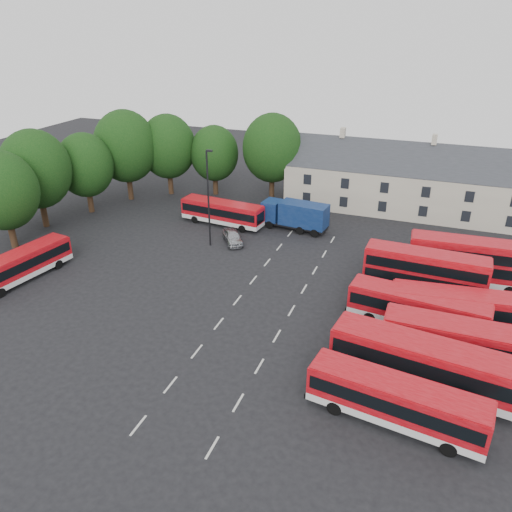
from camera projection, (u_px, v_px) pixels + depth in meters
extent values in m
plane|color=black|center=(228.00, 311.00, 42.42)|extent=(140.00, 140.00, 0.00)
cube|color=beige|center=(138.00, 425.00, 30.60)|extent=(0.15, 1.80, 0.01)
cube|color=beige|center=(170.00, 385.00, 33.98)|extent=(0.15, 1.80, 0.01)
cube|color=beige|center=(197.00, 351.00, 37.36)|extent=(0.15, 1.80, 0.01)
cube|color=beige|center=(219.00, 324.00, 40.73)|extent=(0.15, 1.80, 0.01)
cube|color=beige|center=(237.00, 300.00, 44.11)|extent=(0.15, 1.80, 0.01)
cube|color=beige|center=(253.00, 280.00, 47.49)|extent=(0.15, 1.80, 0.01)
cube|color=beige|center=(267.00, 262.00, 50.86)|extent=(0.15, 1.80, 0.01)
cube|color=beige|center=(279.00, 247.00, 54.24)|extent=(0.15, 1.80, 0.01)
cube|color=beige|center=(290.00, 234.00, 57.62)|extent=(0.15, 1.80, 0.01)
cube|color=beige|center=(212.00, 448.00, 29.03)|extent=(0.15, 1.80, 0.01)
cube|color=beige|center=(238.00, 403.00, 32.41)|extent=(0.15, 1.80, 0.01)
cube|color=beige|center=(259.00, 366.00, 35.78)|extent=(0.15, 1.80, 0.01)
cube|color=beige|center=(277.00, 336.00, 39.16)|extent=(0.15, 1.80, 0.01)
cube|color=beige|center=(291.00, 311.00, 42.54)|extent=(0.15, 1.80, 0.01)
cube|color=beige|center=(304.00, 289.00, 45.91)|extent=(0.15, 1.80, 0.01)
cube|color=beige|center=(315.00, 270.00, 49.29)|extent=(0.15, 1.80, 0.01)
cube|color=beige|center=(324.00, 254.00, 52.67)|extent=(0.15, 1.80, 0.01)
cube|color=beige|center=(333.00, 240.00, 56.04)|extent=(0.15, 1.80, 0.01)
cylinder|color=black|center=(12.00, 231.00, 53.46)|extent=(0.70, 0.70, 3.85)
ellipsoid|color=black|center=(2.00, 191.00, 51.52)|extent=(7.26, 7.26, 8.35)
cylinder|color=black|center=(43.00, 210.00, 58.76)|extent=(0.70, 0.70, 4.20)
ellipsoid|color=black|center=(35.00, 169.00, 56.65)|extent=(7.92, 7.92, 9.11)
cylinder|color=black|center=(90.00, 198.00, 63.31)|extent=(0.70, 0.70, 3.67)
ellipsoid|color=black|center=(85.00, 165.00, 61.46)|extent=(6.93, 6.93, 7.97)
cylinder|color=black|center=(130.00, 184.00, 67.60)|extent=(0.70, 0.70, 4.38)
ellipsoid|color=black|center=(125.00, 146.00, 65.39)|extent=(8.25, 8.25, 9.49)
cylinder|color=black|center=(170.00, 180.00, 69.79)|extent=(0.70, 0.70, 4.02)
ellipsoid|color=black|center=(168.00, 147.00, 67.76)|extent=(7.59, 7.59, 8.73)
cylinder|color=black|center=(215.00, 182.00, 69.71)|extent=(0.70, 0.70, 3.50)
ellipsoid|color=black|center=(214.00, 153.00, 67.94)|extent=(6.60, 6.60, 7.59)
cylinder|color=black|center=(272.00, 184.00, 67.88)|extent=(0.70, 0.70, 4.20)
ellipsoid|color=black|center=(272.00, 148.00, 65.77)|extent=(7.92, 7.92, 9.11)
cube|color=beige|center=(426.00, 193.00, 62.15)|extent=(35.00, 7.00, 5.50)
cube|color=#2D3035|center=(429.00, 172.00, 60.96)|extent=(35.70, 7.13, 7.13)
cube|color=beige|center=(343.00, 133.00, 62.70)|extent=(0.60, 0.90, 1.20)
cube|color=beige|center=(435.00, 139.00, 59.24)|extent=(0.60, 0.90, 1.20)
cube|color=silver|center=(394.00, 412.00, 30.56)|extent=(10.95, 3.93, 0.54)
cube|color=#AF0A14|center=(396.00, 397.00, 30.03)|extent=(10.95, 3.93, 1.90)
cube|color=black|center=(397.00, 396.00, 30.01)|extent=(10.54, 3.93, 0.93)
cube|color=#AF0A14|center=(398.00, 384.00, 29.60)|extent=(10.73, 3.80, 0.12)
cylinder|color=black|center=(335.00, 408.00, 31.28)|extent=(1.00, 0.41, 0.97)
cylinder|color=black|center=(455.00, 424.00, 30.07)|extent=(1.00, 0.41, 0.97)
cube|color=silver|center=(421.00, 375.00, 33.58)|extent=(12.47, 4.42, 0.61)
cube|color=#AF0A14|center=(424.00, 358.00, 32.98)|extent=(12.47, 4.42, 2.16)
cube|color=black|center=(424.00, 358.00, 32.96)|extent=(12.00, 4.42, 1.05)
cube|color=#AF0A14|center=(426.00, 344.00, 32.49)|extent=(12.22, 4.27, 0.13)
cylinder|color=black|center=(359.00, 372.00, 34.39)|extent=(1.14, 0.46, 1.11)
cylinder|color=black|center=(484.00, 386.00, 33.04)|extent=(1.14, 0.46, 1.11)
cube|color=silver|center=(464.00, 355.00, 35.69)|extent=(11.53, 2.72, 0.58)
cube|color=#AF0A14|center=(467.00, 339.00, 35.13)|extent=(11.53, 2.72, 2.04)
cube|color=black|center=(467.00, 339.00, 35.10)|extent=(11.07, 2.78, 0.99)
cube|color=#AF0A14|center=(470.00, 327.00, 34.66)|extent=(11.30, 2.62, 0.13)
cylinder|color=black|center=(408.00, 356.00, 36.01)|extent=(1.05, 0.30, 1.05)
cube|color=silver|center=(416.00, 319.00, 40.04)|extent=(11.01, 3.70, 0.54)
cube|color=#AF0A14|center=(418.00, 305.00, 39.51)|extent=(11.01, 3.70, 1.91)
cube|color=black|center=(418.00, 305.00, 39.48)|extent=(10.58, 3.70, 0.93)
cube|color=#AF0A14|center=(420.00, 294.00, 39.07)|extent=(10.78, 3.57, 0.12)
cylinder|color=black|center=(369.00, 317.00, 40.69)|extent=(1.01, 0.39, 0.98)
cylinder|color=black|center=(462.00, 325.00, 39.62)|extent=(1.01, 0.39, 0.98)
cube|color=silver|center=(459.00, 318.00, 40.14)|extent=(11.05, 3.66, 0.54)
cube|color=#AF0A14|center=(462.00, 305.00, 39.60)|extent=(11.05, 3.66, 1.92)
cube|color=black|center=(462.00, 304.00, 39.58)|extent=(10.63, 3.67, 0.94)
cube|color=#AF0A14|center=(464.00, 294.00, 39.17)|extent=(10.82, 3.54, 0.12)
cylinder|color=black|center=(415.00, 322.00, 40.04)|extent=(1.01, 0.38, 0.99)
cylinder|color=black|center=(502.00, 319.00, 40.47)|extent=(1.01, 0.38, 0.99)
cube|color=silver|center=(422.00, 288.00, 44.58)|extent=(10.52, 2.82, 0.52)
cube|color=#AF0A14|center=(425.00, 270.00, 43.78)|extent=(10.52, 2.82, 3.18)
cube|color=black|center=(424.00, 276.00, 44.04)|extent=(10.11, 2.86, 0.90)
cube|color=#AF0A14|center=(428.00, 253.00, 43.07)|extent=(10.31, 2.71, 0.11)
cylinder|color=black|center=(382.00, 289.00, 44.97)|extent=(0.96, 0.31, 0.95)
cylinder|color=black|center=(462.00, 292.00, 44.41)|extent=(0.96, 0.31, 0.95)
cube|color=black|center=(426.00, 263.00, 43.51)|extent=(10.11, 2.86, 0.90)
cube|color=silver|center=(467.00, 277.00, 46.39)|extent=(11.05, 3.00, 0.55)
cube|color=#AF0A14|center=(471.00, 258.00, 45.54)|extent=(11.05, 3.00, 3.33)
cube|color=black|center=(470.00, 265.00, 45.83)|extent=(10.62, 3.04, 0.95)
cube|color=#AF0A14|center=(475.00, 241.00, 44.80)|extent=(10.83, 2.89, 0.12)
cylinder|color=black|center=(427.00, 280.00, 46.50)|extent=(1.01, 0.33, 1.00)
cylinder|color=black|center=(506.00, 280.00, 46.51)|extent=(1.01, 0.33, 1.00)
cube|color=black|center=(473.00, 252.00, 45.26)|extent=(10.62, 3.04, 0.95)
cube|color=silver|center=(23.00, 273.00, 47.24)|extent=(3.77, 10.31, 0.50)
cube|color=#AF0A14|center=(21.00, 262.00, 46.74)|extent=(3.77, 10.31, 1.79)
cube|color=black|center=(20.00, 262.00, 46.72)|extent=(3.77, 9.92, 0.87)
cube|color=#AF0A14|center=(18.00, 253.00, 46.33)|extent=(3.65, 10.10, 0.11)
cylinder|color=black|center=(0.00, 293.00, 44.36)|extent=(0.39, 0.94, 0.92)
cylinder|color=black|center=(44.00, 260.00, 50.34)|extent=(0.39, 0.94, 0.92)
cube|color=silver|center=(223.00, 219.00, 59.79)|extent=(10.37, 3.41, 0.51)
cube|color=#AF0A14|center=(222.00, 210.00, 59.29)|extent=(10.37, 3.41, 1.80)
cube|color=black|center=(222.00, 210.00, 59.27)|extent=(9.97, 3.42, 0.88)
cube|color=#AF0A14|center=(222.00, 202.00, 58.88)|extent=(10.16, 3.30, 0.11)
cylinder|color=black|center=(195.00, 219.00, 60.38)|extent=(0.95, 0.36, 0.93)
cylinder|color=black|center=(251.00, 223.00, 59.42)|extent=(0.95, 0.36, 0.93)
cube|color=black|center=(294.00, 224.00, 58.48)|extent=(7.90, 2.91, 0.29)
cube|color=navy|center=(272.00, 210.00, 59.09)|extent=(2.19, 2.61, 2.31)
cube|color=black|center=(265.00, 206.00, 59.32)|extent=(0.33, 2.05, 1.16)
cube|color=navy|center=(304.00, 214.00, 57.40)|extent=(5.73, 3.02, 2.60)
cylinder|color=black|center=(270.00, 225.00, 58.77)|extent=(0.99, 0.38, 0.96)
cylinder|color=black|center=(321.00, 227.00, 58.22)|extent=(0.99, 0.38, 0.96)
imported|color=#A0A3A8|center=(233.00, 237.00, 54.97)|extent=(3.86, 4.46, 1.45)
cylinder|color=black|center=(208.00, 200.00, 52.44)|extent=(0.19, 0.19, 10.47)
cube|color=black|center=(209.00, 151.00, 50.10)|extent=(0.65, 0.32, 0.19)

